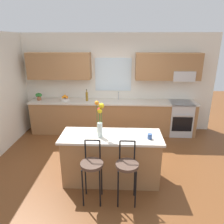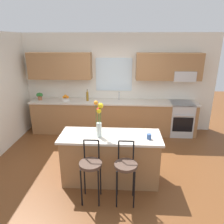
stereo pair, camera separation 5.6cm
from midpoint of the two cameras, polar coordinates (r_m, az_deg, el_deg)
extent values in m
plane|color=brown|center=(4.62, -0.47, -14.08)|extent=(14.00, 14.00, 0.00)
cube|color=silver|center=(6.04, 0.80, 7.84)|extent=(5.60, 0.12, 2.70)
cube|color=#996B42|center=(5.98, -13.62, 12.06)|extent=(1.70, 0.34, 0.70)
cube|color=#996B42|center=(5.85, 15.37, 11.77)|extent=(1.70, 0.34, 0.70)
cube|color=silver|center=(5.93, 0.78, 10.08)|extent=(1.00, 0.03, 0.90)
cube|color=#B7BABC|center=(5.95, 19.09, 9.27)|extent=(0.56, 0.36, 0.26)
cube|color=#996B42|center=(5.94, 0.61, -1.48)|extent=(4.50, 0.60, 0.88)
cube|color=beige|center=(5.80, 0.62, 2.78)|extent=(4.56, 0.64, 0.04)
cube|color=#B7BABC|center=(5.81, 2.14, 2.28)|extent=(0.54, 0.38, 0.11)
cylinder|color=#B7BABC|center=(5.91, 2.20, 4.39)|extent=(0.02, 0.02, 0.22)
cylinder|color=#B7BABC|center=(5.83, 2.20, 5.29)|extent=(0.02, 0.12, 0.02)
cube|color=#B7BABC|center=(6.12, 18.22, -1.66)|extent=(0.60, 0.60, 0.92)
cube|color=black|center=(5.88, 18.84, -3.22)|extent=(0.52, 0.02, 0.40)
cylinder|color=#B7BABC|center=(5.76, 19.20, -0.95)|extent=(0.50, 0.02, 0.02)
cube|color=#996B42|center=(3.98, 0.01, -12.58)|extent=(1.72, 0.61, 0.88)
cube|color=beige|center=(3.75, 0.01, -6.59)|extent=(1.80, 0.69, 0.04)
cylinder|color=black|center=(3.52, -7.81, -19.77)|extent=(0.02, 0.02, 0.66)
cylinder|color=black|center=(3.48, -3.16, -20.08)|extent=(0.02, 0.02, 0.66)
cylinder|color=black|center=(3.73, -7.00, -17.19)|extent=(0.02, 0.02, 0.66)
cylinder|color=black|center=(3.69, -2.68, -17.44)|extent=(0.02, 0.02, 0.66)
cylinder|color=#4C382D|center=(3.40, -5.35, -13.84)|extent=(0.36, 0.36, 0.05)
cylinder|color=black|center=(3.43, -7.07, -9.92)|extent=(0.02, 0.02, 0.32)
cylinder|color=black|center=(3.40, -3.12, -10.09)|extent=(0.02, 0.02, 0.32)
cylinder|color=black|center=(3.34, -5.19, -7.61)|extent=(0.23, 0.02, 0.02)
cylinder|color=black|center=(3.46, 1.75, -20.27)|extent=(0.02, 0.02, 0.66)
cylinder|color=black|center=(3.47, 6.50, -20.32)|extent=(0.02, 0.02, 0.66)
cylinder|color=black|center=(3.68, 1.88, -17.60)|extent=(0.02, 0.02, 0.66)
cylinder|color=black|center=(3.68, 6.29, -17.66)|extent=(0.02, 0.02, 0.66)
cylinder|color=#4C382D|center=(3.36, 4.25, -14.16)|extent=(0.36, 0.36, 0.05)
cylinder|color=black|center=(3.38, 2.29, -10.25)|extent=(0.02, 0.02, 0.32)
cylinder|color=black|center=(3.39, 6.31, -10.31)|extent=(0.02, 0.02, 0.32)
cylinder|color=black|center=(3.31, 4.37, -7.87)|extent=(0.23, 0.02, 0.02)
cylinder|color=silver|center=(3.64, -3.06, -4.84)|extent=(0.09, 0.09, 0.26)
cylinder|color=#3D722D|center=(3.58, -2.61, -2.01)|extent=(0.01, 0.01, 0.49)
sphere|color=yellow|center=(3.50, -2.67, 1.71)|extent=(0.09, 0.09, 0.09)
cylinder|color=#3D722D|center=(3.61, -3.13, -2.52)|extent=(0.01, 0.01, 0.40)
sphere|color=red|center=(3.54, -3.19, 0.50)|extent=(0.08, 0.08, 0.08)
cylinder|color=#3D722D|center=(3.57, -3.82, -1.63)|extent=(0.01, 0.01, 0.54)
sphere|color=orange|center=(3.48, -3.92, 2.50)|extent=(0.07, 0.07, 0.07)
cylinder|color=#3D722D|center=(3.56, -3.03, -2.81)|extent=(0.01, 0.01, 0.40)
sphere|color=yellow|center=(3.49, -3.09, 0.25)|extent=(0.08, 0.08, 0.08)
cylinder|color=#33518C|center=(3.65, 10.42, -6.55)|extent=(0.08, 0.08, 0.09)
cylinder|color=silver|center=(5.99, -12.15, 3.38)|extent=(0.24, 0.24, 0.06)
sphere|color=orange|center=(5.96, -11.69, 3.98)|extent=(0.08, 0.08, 0.08)
sphere|color=orange|center=(6.03, -12.06, 4.12)|extent=(0.08, 0.08, 0.08)
sphere|color=orange|center=(5.99, -12.69, 3.98)|extent=(0.07, 0.07, 0.07)
sphere|color=orange|center=(5.97, -12.21, 4.26)|extent=(0.08, 0.08, 0.08)
cylinder|color=olive|center=(5.84, -6.40, 4.19)|extent=(0.06, 0.06, 0.24)
cylinder|color=olive|center=(5.80, -6.45, 5.66)|extent=(0.03, 0.03, 0.07)
cylinder|color=black|center=(5.79, -6.47, 6.05)|extent=(0.03, 0.03, 0.02)
cylinder|color=#9E5B3D|center=(6.22, -18.67, 3.61)|extent=(0.11, 0.11, 0.11)
sphere|color=#2D7A33|center=(6.19, -18.78, 4.63)|extent=(0.08, 0.08, 0.08)
sphere|color=#2D7A33|center=(6.22, -19.06, 4.38)|extent=(0.11, 0.11, 0.11)
sphere|color=#2D7A33|center=(6.17, -18.45, 4.43)|extent=(0.10, 0.10, 0.10)
camera|label=1|loc=(0.03, -89.66, 0.12)|focal=33.78mm
camera|label=2|loc=(0.03, 90.34, -0.12)|focal=33.78mm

